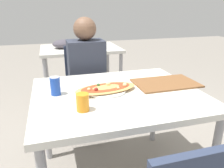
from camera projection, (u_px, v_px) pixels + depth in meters
name	position (u px, v px, depth m)	size (l,w,h in m)	color
dining_table	(117.00, 102.00, 1.54)	(1.14, 0.94, 0.75)	silver
chair_far_seated	(86.00, 86.00, 2.30)	(0.40, 0.40, 0.93)	#2D3851
person_seated	(87.00, 71.00, 2.12)	(0.34, 0.27, 1.22)	#2D2D38
pizza_main	(106.00, 89.00, 1.52)	(0.46, 0.28, 0.06)	white
soda_can	(55.00, 86.00, 1.45)	(0.07, 0.07, 0.12)	#1E47B2
drink_glass	(83.00, 102.00, 1.23)	(0.07, 0.07, 0.10)	orange
serving_tray	(166.00, 83.00, 1.67)	(0.47, 0.31, 0.01)	brown
background_table	(78.00, 52.00, 3.12)	(1.10, 0.80, 0.87)	silver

